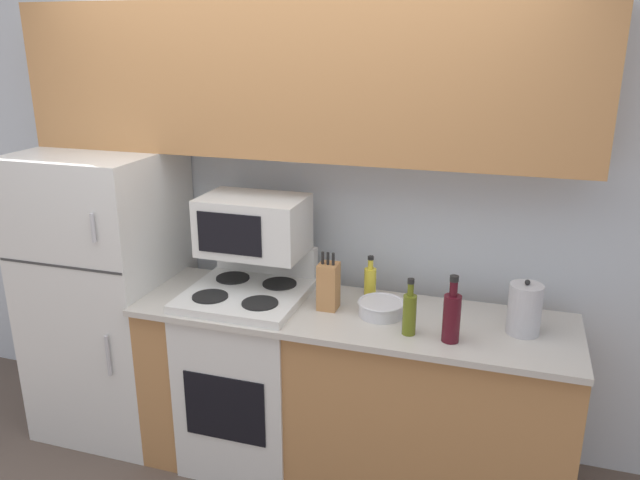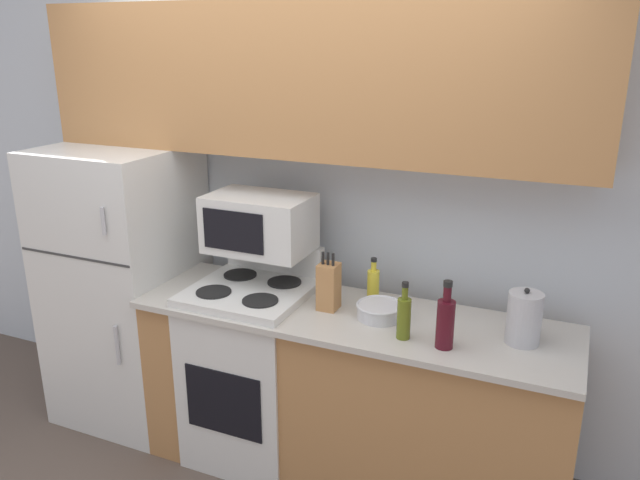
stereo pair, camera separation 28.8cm
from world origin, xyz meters
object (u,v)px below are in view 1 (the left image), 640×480
(stove, at_px, (249,372))
(knife_block, at_px, (328,286))
(bowl, at_px, (381,308))
(refrigerator, at_px, (109,293))
(bottle_cooking_spray, at_px, (370,281))
(bottle_wine_red, at_px, (452,316))
(bottle_olive_oil, at_px, (409,313))
(microwave, at_px, (253,225))
(kettle, at_px, (525,309))

(stove, xyz_separation_m, knife_block, (0.43, 0.01, 0.54))
(knife_block, height_order, bowl, knife_block)
(refrigerator, bearing_deg, bowl, -2.48)
(bowl, distance_m, bottle_cooking_spray, 0.22)
(refrigerator, height_order, bottle_wine_red, refrigerator)
(refrigerator, height_order, bottle_olive_oil, refrigerator)
(stove, relative_size, bottle_wine_red, 3.72)
(microwave, height_order, bottle_wine_red, microwave)
(stove, bearing_deg, bowl, 0.47)
(microwave, distance_m, bottle_olive_oil, 0.92)
(refrigerator, relative_size, bottle_cooking_spray, 7.27)
(refrigerator, distance_m, kettle, 2.21)
(knife_block, relative_size, bottle_olive_oil, 1.11)
(bowl, bearing_deg, kettle, 0.85)
(stove, relative_size, bottle_olive_oil, 4.30)
(stove, height_order, microwave, microwave)
(knife_block, xyz_separation_m, bowl, (0.26, -0.00, -0.08))
(knife_block, distance_m, bottle_olive_oil, 0.44)
(microwave, bearing_deg, refrigerator, -177.49)
(knife_block, distance_m, bottle_wine_red, 0.62)
(bottle_cooking_spray, bearing_deg, knife_block, -130.83)
(refrigerator, relative_size, stove, 1.43)
(stove, distance_m, bowl, 0.83)
(bottle_olive_oil, xyz_separation_m, kettle, (0.48, 0.16, 0.01))
(refrigerator, height_order, kettle, refrigerator)
(stove, height_order, bottle_cooking_spray, bottle_cooking_spray)
(bottle_cooking_spray, bearing_deg, bottle_wine_red, -38.89)
(microwave, height_order, kettle, microwave)
(knife_block, distance_m, bottle_cooking_spray, 0.25)
(microwave, bearing_deg, kettle, -4.17)
(refrigerator, bearing_deg, bottle_wine_red, -7.03)
(bottle_wine_red, height_order, bottle_olive_oil, bottle_wine_red)
(refrigerator, distance_m, bottle_olive_oil, 1.74)
(knife_block, bearing_deg, bowl, -0.07)
(knife_block, bearing_deg, refrigerator, 177.04)
(bottle_wine_red, bearing_deg, kettle, 30.78)
(bowl, bearing_deg, refrigerator, 177.52)
(bottle_cooking_spray, height_order, bottle_wine_red, bottle_wine_red)
(stove, distance_m, kettle, 1.43)
(bottle_cooking_spray, bearing_deg, microwave, -172.16)
(bottle_wine_red, bearing_deg, bottle_cooking_spray, 141.11)
(knife_block, bearing_deg, stove, -179.20)
(bowl, xyz_separation_m, bottle_wine_red, (0.34, -0.17, 0.08))
(stove, relative_size, kettle, 4.44)
(refrigerator, xyz_separation_m, kettle, (2.19, -0.06, 0.23))
(stove, bearing_deg, kettle, 0.65)
(bowl, bearing_deg, bottle_olive_oil, -44.25)
(stove, relative_size, microwave, 2.16)
(knife_block, bearing_deg, bottle_cooking_spray, 49.17)
(bottle_olive_oil, bearing_deg, kettle, 18.83)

